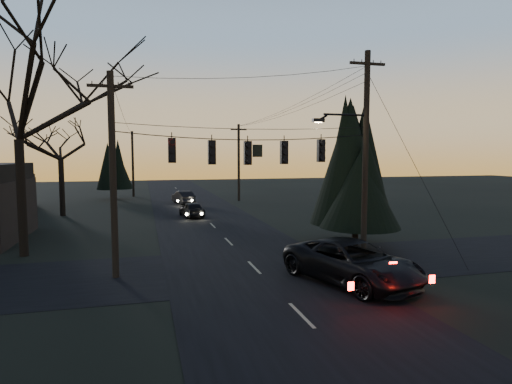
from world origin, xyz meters
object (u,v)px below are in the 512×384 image
object	(u,v)px
utility_pole_left	(116,277)
utility_pole_far_r	(239,201)
sedan_oncoming_b	(183,197)
utility_pole_right	(363,260)
utility_pole_far_l	(134,197)
suv_near	(352,262)
evergreen_right	(356,168)
bare_tree_left	(16,91)
sedan_oncoming_a	(192,209)

from	to	relation	value
utility_pole_left	utility_pole_far_r	bearing A→B (deg)	67.67
sedan_oncoming_b	utility_pole_right	bearing A→B (deg)	90.13
utility_pole_far_l	suv_near	distance (m)	40.32
utility_pole_far_r	utility_pole_right	bearing A→B (deg)	-90.00
utility_pole_far_r	suv_near	distance (m)	31.35
utility_pole_left	evergreen_right	world-z (taller)	evergreen_right
utility_pole_left	utility_pole_far_r	distance (m)	30.27
evergreen_right	utility_pole_far_r	bearing A→B (deg)	92.87
sedan_oncoming_b	utility_pole_far_r	bearing A→B (deg)	178.89
bare_tree_left	sedan_oncoming_b	bearing A→B (deg)	65.12
utility_pole_far_r	bare_tree_left	xyz separation A→B (m)	(-16.25, -22.79, 8.25)
sedan_oncoming_a	evergreen_right	bearing A→B (deg)	111.96
utility_pole_left	utility_pole_far_r	world-z (taller)	same
bare_tree_left	sedan_oncoming_a	world-z (taller)	bare_tree_left
utility_pole_right	bare_tree_left	bearing A→B (deg)	162.21
utility_pole_far_l	sedan_oncoming_a	world-z (taller)	utility_pole_far_l
bare_tree_left	utility_pole_far_r	bearing A→B (deg)	54.51
utility_pole_left	utility_pole_far_l	size ratio (longest dim) A/B	1.06
utility_pole_far_r	sedan_oncoming_a	world-z (taller)	utility_pole_far_r
utility_pole_left	sedan_oncoming_b	bearing A→B (deg)	78.96
utility_pole_far_r	bare_tree_left	size ratio (longest dim) A/B	0.72
utility_pole_far_l	suv_near	size ratio (longest dim) A/B	1.31
utility_pole_left	utility_pole_far_l	bearing A→B (deg)	90.00
suv_near	utility_pole_far_r	bearing A→B (deg)	66.72
utility_pole_left	suv_near	distance (m)	9.79
evergreen_right	utility_pole_left	bearing A→B (deg)	-165.88
sedan_oncoming_b	utility_pole_left	bearing A→B (deg)	65.80
bare_tree_left	sedan_oncoming_a	size ratio (longest dim) A/B	3.15
utility_pole_right	evergreen_right	world-z (taller)	evergreen_right
evergreen_right	utility_pole_right	bearing A→B (deg)	-111.21
sedan_oncoming_b	utility_pole_far_l	bearing A→B (deg)	-74.07
utility_pole_left	suv_near	world-z (taller)	utility_pole_left
evergreen_right	sedan_oncoming_a	world-z (taller)	evergreen_right
utility_pole_far_r	utility_pole_far_l	xyz separation A→B (m)	(-11.50, 8.00, 0.00)
bare_tree_left	utility_pole_far_l	bearing A→B (deg)	81.24
utility_pole_left	suv_near	bearing A→B (deg)	-19.46
utility_pole_right	evergreen_right	distance (m)	5.59
utility_pole_far_l	sedan_oncoming_a	distance (m)	19.94
utility_pole_far_l	suv_near	xyz separation A→B (m)	(9.20, -39.25, 0.85)
evergreen_right	suv_near	world-z (taller)	evergreen_right
utility_pole_right	sedan_oncoming_b	distance (m)	27.40
utility_pole_left	bare_tree_left	xyz separation A→B (m)	(-4.75, 5.21, 8.25)
evergreen_right	suv_near	xyz separation A→B (m)	(-3.54, -6.46, -3.56)
suv_near	sedan_oncoming_b	bearing A→B (deg)	78.55
utility_pole_far_l	evergreen_right	bearing A→B (deg)	-68.76
bare_tree_left	utility_pole_left	bearing A→B (deg)	-47.69
utility_pole_left	utility_pole_far_l	world-z (taller)	utility_pole_left
utility_pole_far_r	bare_tree_left	bearing A→B (deg)	-125.49
bare_tree_left	evergreen_right	xyz separation A→B (m)	(17.49, -2.01, -3.84)
utility_pole_far_l	bare_tree_left	bearing A→B (deg)	-98.76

